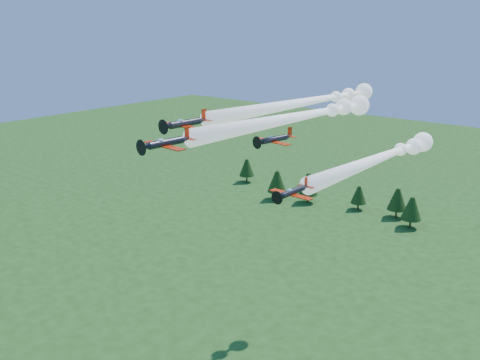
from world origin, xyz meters
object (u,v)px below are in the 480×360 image
Objects in this scene: plane_left at (308,101)px; plane_right at (384,156)px; plane_lead at (302,116)px; plane_slot at (274,139)px.

plane_left is 20.86m from plane_right.
plane_lead reaches higher than plane_right.
plane_lead is 6.54× the size of plane_slot.
plane_left is (-8.23, 14.81, -0.05)m from plane_lead.
plane_lead is 1.09× the size of plane_right.
plane_slot is at bearing -120.91° from plane_right.
plane_left is 7.43× the size of plane_slot.
plane_lead is 16.94m from plane_left.
plane_right is at bearing -12.32° from plane_left.
plane_lead is at bearing 97.31° from plane_slot.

